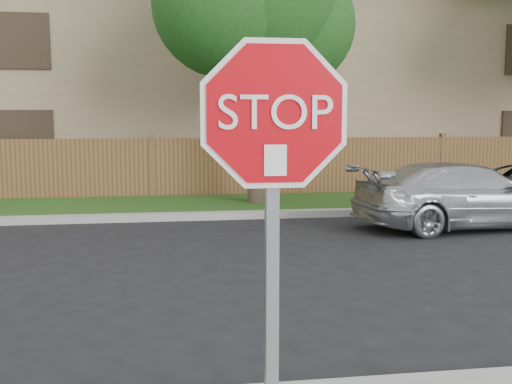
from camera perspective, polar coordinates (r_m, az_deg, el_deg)
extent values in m
cube|color=gray|center=(12.66, -10.12, -2.38)|extent=(70.00, 0.30, 0.15)
cube|color=#1E4714|center=(14.30, -9.95, -1.36)|extent=(70.00, 3.00, 0.12)
cube|color=#53391D|center=(15.80, -9.87, 2.14)|extent=(70.00, 0.12, 1.60)
cube|color=#8E7E58|center=(21.36, -9.67, 9.31)|extent=(34.00, 8.00, 6.00)
cylinder|color=#382B21|center=(14.20, 0.07, 6.39)|extent=(0.44, 0.44, 3.92)
sphere|color=#1A4415|center=(14.82, 3.47, 15.64)|extent=(3.00, 3.00, 3.00)
sphere|color=#1A4415|center=(13.93, -3.08, 17.36)|extent=(3.20, 3.20, 3.20)
cube|color=gray|center=(3.08, 1.50, -9.56)|extent=(0.06, 0.06, 2.30)
cylinder|color=white|center=(2.89, 1.79, 7.43)|extent=(1.01, 0.02, 1.01)
cylinder|color=#B9070F|center=(2.88, 1.83, 7.43)|extent=(0.93, 0.02, 0.93)
cube|color=white|center=(2.87, 1.87, 3.03)|extent=(0.11, 0.00, 0.15)
imported|color=#AAABB1|center=(12.30, 19.27, -0.30)|extent=(4.55, 2.24, 1.27)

